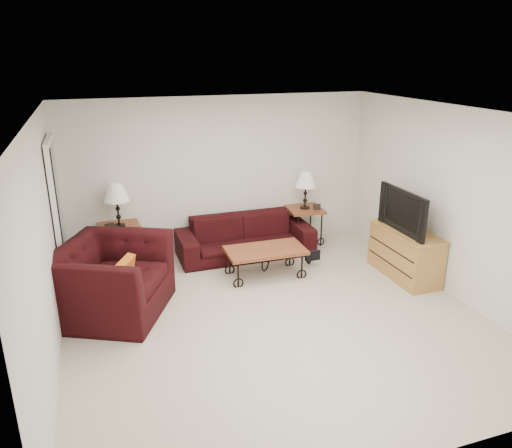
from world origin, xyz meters
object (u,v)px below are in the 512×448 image
Objects in this scene: backpack at (309,250)px; coffee_table at (265,262)px; armchair at (112,279)px; lamp_right at (305,190)px; tv_stand at (405,253)px; side_table_left at (121,246)px; side_table_right at (304,226)px; lamp_left at (117,205)px; sofa at (245,236)px; television at (408,210)px.

coffee_table is at bearing 177.58° from backpack.
armchair is 3.03× the size of backpack.
lamp_right is 1.98m from tv_stand.
coffee_table is 0.97× the size of tv_stand.
side_table_right is at bearing 0.00° from side_table_left.
lamp_left is (0.00, 0.00, 0.66)m from side_table_left.
armchair is at bearing -98.44° from side_table_left.
television is at bearing -37.75° from sofa.
tv_stand is 0.66m from television.
side_table_right is 0.45× the size of armchair.
sofa is 2.56m from television.
sofa is 2.05× the size of television.
sofa is at bearing 125.26° from backpack.
side_table_right is at bearing -153.85° from television.
coffee_table is 1.08× the size of television.
armchair reaches higher than side_table_left.
sofa is 1.90× the size of coffee_table.
armchair reaches higher than coffee_table.
side_table_left is at bearing 17.88° from armchair.
side_table_right is (3.05, 0.00, -0.01)m from side_table_left.
side_table_left is 0.57× the size of coffee_table.
tv_stand is 1.42m from backpack.
armchair is 1.32× the size of television.
lamp_left is at bearing 17.88° from armchair.
television is (0.83, -1.69, 0.07)m from lamp_right.
armchair reaches higher than side_table_right.
coffee_table is 0.82× the size of armchair.
coffee_table is (-1.08, -1.04, -0.10)m from side_table_right.
coffee_table is at bearing -53.60° from armchair.
side_table_right is at bearing 0.00° from lamp_right.
lamp_right is at bearing 55.26° from backpack.
coffee_table is at bearing -27.82° from side_table_left.
armchair is (-2.18, -0.39, 0.24)m from coffee_table.
lamp_left is (-1.93, 0.18, 0.67)m from sofa.
side_table_right is 0.55× the size of coffee_table.
backpack is at bearing -52.69° from armchair.
side_table_left is 1.05× the size of side_table_right.
side_table_left reaches higher than sofa.
sofa is 3.46× the size of side_table_right.
sofa is 1.83× the size of tv_stand.
armchair is 4.11m from tv_stand.
sofa is 3.31× the size of side_table_left.
television is (1.95, -1.51, 0.70)m from sofa.
television is at bearing -23.54° from side_table_left.
television is at bearing -18.81° from coffee_table.
sofa is at bearing -5.34° from side_table_left.
tv_stand is at bearing -63.31° from side_table_right.
tv_stand is (4.11, -0.26, -0.10)m from armchair.
lamp_right is at bearing 9.14° from sofa.
side_table_left is at bearing 152.18° from coffee_table.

